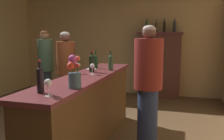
{
  "coord_description": "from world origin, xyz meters",
  "views": [
    {
      "loc": [
        1.81,
        -2.88,
        1.57
      ],
      "look_at": [
        0.95,
        0.01,
        1.13
      ],
      "focal_mm": 39.79,
      "sensor_mm": 36.0,
      "label": 1
    }
  ],
  "objects_px": {
    "display_cabinet": "(160,64)",
    "wine_bottle_syrah": "(96,61)",
    "wine_glass_rear": "(48,84)",
    "display_bottle_midright": "(175,26)",
    "wine_bottle_rose": "(111,62)",
    "display_bottle_left": "(147,26)",
    "wine_glass_front": "(92,67)",
    "cheese_plate": "(91,69)",
    "bartender": "(148,83)",
    "patron_redhead": "(66,71)",
    "wine_bottle_merlot": "(92,62)",
    "wine_glass_mid": "(78,66)",
    "flower_arrangement": "(74,73)",
    "patron_tall": "(46,67)",
    "wine_bottle_riesling": "(40,79)",
    "bar_counter": "(87,111)",
    "display_bottle_midleft": "(156,27)",
    "display_bottle_center": "(164,26)"
  },
  "relations": [
    {
      "from": "wine_glass_rear",
      "to": "display_bottle_midright",
      "type": "height_order",
      "value": "display_bottle_midright"
    },
    {
      "from": "cheese_plate",
      "to": "display_bottle_midright",
      "type": "relative_size",
      "value": 0.46
    },
    {
      "from": "cheese_plate",
      "to": "wine_bottle_merlot",
      "type": "bearing_deg",
      "value": -66.74
    },
    {
      "from": "bar_counter",
      "to": "wine_glass_rear",
      "type": "relative_size",
      "value": 17.25
    },
    {
      "from": "wine_bottle_syrah",
      "to": "display_bottle_midright",
      "type": "bearing_deg",
      "value": 64.33
    },
    {
      "from": "wine_bottle_riesling",
      "to": "patron_tall",
      "type": "bearing_deg",
      "value": 120.63
    },
    {
      "from": "display_bottle_midright",
      "to": "bartender",
      "type": "bearing_deg",
      "value": -93.5
    },
    {
      "from": "bar_counter",
      "to": "display_bottle_center",
      "type": "distance_m",
      "value": 3.4
    },
    {
      "from": "display_cabinet",
      "to": "bartender",
      "type": "distance_m",
      "value": 2.91
    },
    {
      "from": "wine_bottle_riesling",
      "to": "wine_glass_mid",
      "type": "bearing_deg",
      "value": 97.17
    },
    {
      "from": "display_cabinet",
      "to": "cheese_plate",
      "type": "xyz_separation_m",
      "value": [
        -0.81,
        -2.52,
        0.18
      ]
    },
    {
      "from": "display_bottle_midleft",
      "to": "bartender",
      "type": "relative_size",
      "value": 0.18
    },
    {
      "from": "display_bottle_midright",
      "to": "cheese_plate",
      "type": "bearing_deg",
      "value": -114.33
    },
    {
      "from": "bartender",
      "to": "patron_redhead",
      "type": "bearing_deg",
      "value": -30.71
    },
    {
      "from": "display_bottle_midleft",
      "to": "display_bottle_midright",
      "type": "distance_m",
      "value": 0.43
    },
    {
      "from": "wine_glass_mid",
      "to": "wine_glass_front",
      "type": "bearing_deg",
      "value": -0.44
    },
    {
      "from": "display_cabinet",
      "to": "flower_arrangement",
      "type": "bearing_deg",
      "value": -97.24
    },
    {
      "from": "display_cabinet",
      "to": "wine_bottle_rose",
      "type": "relative_size",
      "value": 5.43
    },
    {
      "from": "flower_arrangement",
      "to": "display_bottle_center",
      "type": "bearing_deg",
      "value": 81.5
    },
    {
      "from": "patron_redhead",
      "to": "bartender",
      "type": "relative_size",
      "value": 0.96
    },
    {
      "from": "display_bottle_left",
      "to": "wine_glass_rear",
      "type": "bearing_deg",
      "value": -93.12
    },
    {
      "from": "flower_arrangement",
      "to": "patron_tall",
      "type": "xyz_separation_m",
      "value": [
        -1.63,
        2.1,
        -0.26
      ]
    },
    {
      "from": "wine_bottle_rose",
      "to": "display_bottle_left",
      "type": "distance_m",
      "value": 2.58
    },
    {
      "from": "wine_glass_front",
      "to": "bartender",
      "type": "distance_m",
      "value": 0.8
    },
    {
      "from": "wine_bottle_merlot",
      "to": "display_bottle_midright",
      "type": "bearing_deg",
      "value": 69.28
    },
    {
      "from": "wine_bottle_syrah",
      "to": "wine_glass_front",
      "type": "xyz_separation_m",
      "value": [
        0.18,
        -0.62,
        -0.01
      ]
    },
    {
      "from": "wine_glass_mid",
      "to": "bartender",
      "type": "distance_m",
      "value": 1.02
    },
    {
      "from": "display_cabinet",
      "to": "wine_bottle_syrah",
      "type": "distance_m",
      "value": 2.49
    },
    {
      "from": "display_cabinet",
      "to": "cheese_plate",
      "type": "distance_m",
      "value": 2.65
    },
    {
      "from": "flower_arrangement",
      "to": "display_bottle_midright",
      "type": "distance_m",
      "value": 3.96
    },
    {
      "from": "wine_glass_rear",
      "to": "display_bottle_left",
      "type": "distance_m",
      "value": 4.27
    },
    {
      "from": "flower_arrangement",
      "to": "patron_redhead",
      "type": "xyz_separation_m",
      "value": [
        -1.05,
        1.86,
        -0.29
      ]
    },
    {
      "from": "display_bottle_midright",
      "to": "wine_bottle_merlot",
      "type": "bearing_deg",
      "value": -110.72
    },
    {
      "from": "flower_arrangement",
      "to": "display_bottle_midleft",
      "type": "xyz_separation_m",
      "value": [
        0.38,
        3.83,
        0.57
      ]
    },
    {
      "from": "wine_glass_front",
      "to": "wine_glass_rear",
      "type": "relative_size",
      "value": 0.95
    },
    {
      "from": "wine_bottle_rose",
      "to": "wine_bottle_riesling",
      "type": "relative_size",
      "value": 0.93
    },
    {
      "from": "bar_counter",
      "to": "display_bottle_center",
      "type": "relative_size",
      "value": 8.92
    },
    {
      "from": "wine_bottle_rose",
      "to": "cheese_plate",
      "type": "xyz_separation_m",
      "value": [
        -0.32,
        -0.01,
        -0.13
      ]
    },
    {
      "from": "wine_bottle_syrah",
      "to": "wine_glass_rear",
      "type": "relative_size",
      "value": 1.81
    },
    {
      "from": "display_cabinet",
      "to": "cheese_plate",
      "type": "height_order",
      "value": "display_cabinet"
    },
    {
      "from": "bar_counter",
      "to": "wine_bottle_rose",
      "type": "bearing_deg",
      "value": 73.06
    },
    {
      "from": "wine_bottle_syrah",
      "to": "cheese_plate",
      "type": "bearing_deg",
      "value": -94.25
    },
    {
      "from": "patron_redhead",
      "to": "wine_bottle_riesling",
      "type": "bearing_deg",
      "value": 4.81
    },
    {
      "from": "display_bottle_midleft",
      "to": "patron_redhead",
      "type": "xyz_separation_m",
      "value": [
        -1.43,
        -1.97,
        -0.86
      ]
    },
    {
      "from": "wine_bottle_riesling",
      "to": "wine_glass_mid",
      "type": "distance_m",
      "value": 1.18
    },
    {
      "from": "wine_bottle_rose",
      "to": "display_bottle_left",
      "type": "relative_size",
      "value": 0.88
    },
    {
      "from": "display_cabinet",
      "to": "wine_glass_front",
      "type": "bearing_deg",
      "value": -101.91
    },
    {
      "from": "wine_bottle_syrah",
      "to": "display_bottle_center",
      "type": "bearing_deg",
      "value": 69.28
    },
    {
      "from": "wine_glass_front",
      "to": "display_bottle_left",
      "type": "distance_m",
      "value": 3.04
    },
    {
      "from": "bar_counter",
      "to": "display_cabinet",
      "type": "bearing_deg",
      "value": 77.73
    }
  ]
}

